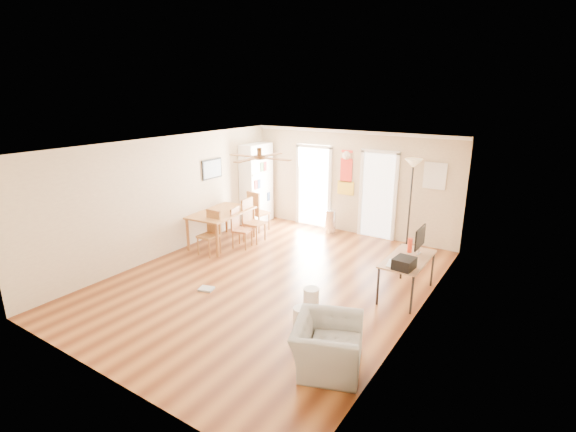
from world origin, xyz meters
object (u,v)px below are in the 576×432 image
Objects in this scene: torchiere_lamp at (410,204)px; wastebasket_a at (311,297)px; bookshelf at (256,184)px; printer at (404,263)px; wastebasket_b at (302,317)px; dining_chair_far at (259,211)px; dining_chair_right_b at (242,228)px; trash_can at (330,221)px; computer_desk at (406,277)px; dining_chair_near at (209,234)px; dining_chair_right_a at (254,221)px; dining_table at (222,228)px; armchair at (327,345)px.

torchiere_lamp reaches higher than wastebasket_a.
bookshelf is 6.03× the size of printer.
dining_chair_far is at bearing 134.69° from wastebasket_b.
bookshelf is 2.09m from dining_chair_right_b.
trash_can is (2.16, 0.27, -0.78)m from bookshelf.
dining_chair_right_b reaches higher than computer_desk.
trash_can is 1.93× the size of wastebasket_a.
wastebasket_a is (3.08, -0.78, -0.33)m from dining_chair_near.
dining_chair_near is 2.73× the size of printer.
dining_chair_right_a is 1.00× the size of dining_chair_far.
computer_desk is at bearing 7.07° from dining_chair_near.
bookshelf is 3.58× the size of trash_can.
dining_table reaches higher than armchair.
dining_chair_far is 4.90m from printer.
printer is (2.81, -2.81, 0.50)m from trash_can.
wastebasket_a is at bearing -144.49° from printer.
torchiere_lamp reaches higher than dining_chair_far.
dining_table is 4.43× the size of printer.
bookshelf is 2.08× the size of dining_chair_far.
trash_can is (1.24, 1.58, -0.22)m from dining_chair_right_a.
wastebasket_b is at bearing -67.90° from trash_can.
computer_desk is (4.31, 0.48, -0.14)m from dining_chair_near.
dining_chair_right_a is 3.42m from wastebasket_a.
printer reaches higher than dining_table.
dining_chair_right_b is at bearing 143.32° from wastebasket_b.
armchair is (0.52, -4.97, -0.72)m from torchiere_lamp.
dining_chair_near is 3.22m from trash_can.
dining_chair_right_a reaches higher than wastebasket_b.
dining_chair_right_b is at bearing 176.01° from computer_desk.
printer reaches higher than computer_desk.
trash_can is 3.89m from wastebasket_a.
dining_chair_far is 1.05× the size of armchair.
bookshelf is at bearing 134.21° from wastebasket_b.
armchair is at bearing -139.28° from dining_chair_right_b.
wastebasket_a is (-0.48, -3.65, -0.88)m from torchiere_lamp.
dining_table is at bearing 37.04° from armchair.
printer is (4.48, -1.98, 0.28)m from dining_chair_far.
trash_can reaches higher than wastebasket_b.
dining_table is 0.78m from dining_chair_right_a.
armchair is at bearing -62.93° from trash_can.
dining_chair_far is 5.85m from armchair.
armchair is (-0.22, -2.58, -0.03)m from computer_desk.
dining_chair_far is at bearing -166.42° from torchiere_lamp.
torchiere_lamp is at bearing 110.69° from printer.
bookshelf is 1.64× the size of computer_desk.
torchiere_lamp reaches higher than dining_chair_near.
dining_chair_right_b is at bearing 7.55° from dining_table.
trash_can is at bearing 61.32° from dining_chair_near.
dining_table is 2.63× the size of trash_can.
dining_table reaches higher than wastebasket_a.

